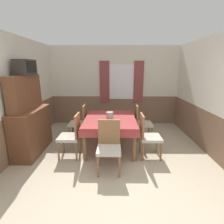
{
  "coord_description": "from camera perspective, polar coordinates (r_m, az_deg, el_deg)",
  "views": [
    {
      "loc": [
        0.0,
        -2.16,
        1.92
      ],
      "look_at": [
        -0.05,
        1.83,
        0.89
      ],
      "focal_mm": 28.0,
      "sensor_mm": 36.0,
      "label": 1
    }
  ],
  "objects": [
    {
      "name": "chair_head_near",
      "position": [
        3.32,
        -1.07,
        -10.54
      ],
      "size": [
        0.44,
        0.44,
        0.96
      ],
      "rotation": [
        0.0,
        0.0,
        3.14
      ],
      "color": "brown",
      "rests_on": "ground_plane"
    },
    {
      "name": "tv",
      "position": [
        4.22,
        -26.53,
        12.95
      ],
      "size": [
        0.29,
        0.51,
        0.32
      ],
      "color": "#2D2823",
      "rests_on": "sideboard"
    },
    {
      "name": "wall_back",
      "position": [
        5.96,
        0.86,
        8.56
      ],
      "size": [
        4.63,
        0.09,
        2.6
      ],
      "color": "silver",
      "rests_on": "ground_plane"
    },
    {
      "name": "sideboard",
      "position": [
        4.33,
        -25.25,
        -2.73
      ],
      "size": [
        0.46,
        1.24,
        1.76
      ],
      "color": "brown",
      "rests_on": "ground_plane"
    },
    {
      "name": "vase",
      "position": [
        4.08,
        -0.79,
        -1.11
      ],
      "size": [
        0.16,
        0.16,
        0.16
      ],
      "color": "#A39989",
      "rests_on": "dining_table"
    },
    {
      "name": "chair_right_near",
      "position": [
        3.85,
        11.43,
        -7.24
      ],
      "size": [
        0.44,
        0.44,
        0.96
      ],
      "rotation": [
        0.0,
        0.0,
        4.71
      ],
      "color": "brown",
      "rests_on": "ground_plane"
    },
    {
      "name": "wall_right",
      "position": [
        4.6,
        28.51,
        4.97
      ],
      "size": [
        0.05,
        4.15,
        2.6
      ],
      "color": "silver",
      "rests_on": "ground_plane"
    },
    {
      "name": "wall_left",
      "position": [
        4.61,
        -27.11,
        5.14
      ],
      "size": [
        0.05,
        4.15,
        2.6
      ],
      "color": "silver",
      "rests_on": "ground_plane"
    },
    {
      "name": "ground_plane",
      "position": [
        2.89,
        0.54,
        -27.21
      ],
      "size": [
        16.0,
        16.0,
        0.0
      ],
      "primitive_type": "plane",
      "color": "tan"
    },
    {
      "name": "chair_left_far",
      "position": [
        4.76,
        -10.35,
        -2.94
      ],
      "size": [
        0.44,
        0.44,
        0.96
      ],
      "rotation": [
        0.0,
        0.0,
        1.57
      ],
      "color": "brown",
      "rests_on": "ground_plane"
    },
    {
      "name": "dining_table",
      "position": [
        4.19,
        -0.66,
        -3.35
      ],
      "size": [
        1.22,
        1.55,
        0.74
      ],
      "color": "#9E3838",
      "rests_on": "ground_plane"
    },
    {
      "name": "chair_left_near",
      "position": [
        3.89,
        -12.96,
        -7.08
      ],
      "size": [
        0.44,
        0.44,
        0.96
      ],
      "rotation": [
        0.0,
        0.0,
        1.57
      ],
      "color": "brown",
      "rests_on": "ground_plane"
    },
    {
      "name": "chair_right_far",
      "position": [
        4.72,
        9.39,
        -3.03
      ],
      "size": [
        0.44,
        0.44,
        0.96
      ],
      "rotation": [
        0.0,
        0.0,
        4.71
      ],
      "color": "brown",
      "rests_on": "ground_plane"
    }
  ]
}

